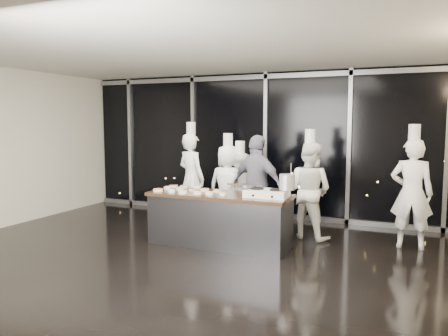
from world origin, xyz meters
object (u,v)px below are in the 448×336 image
Objects in this scene: chef_right at (309,190)px; chef_side at (412,193)px; frying_pan at (246,186)px; demo_counter at (219,219)px; chef_left at (228,186)px; stove at (267,193)px; guest at (257,186)px; stock_pot at (287,182)px; chef_far_left at (191,178)px; chef_center at (240,190)px.

chef_side reaches higher than chef_right.
chef_side is at bearing 23.91° from frying_pan.
demo_counter is at bearing 178.47° from frying_pan.
stove is at bearing 131.71° from chef_left.
demo_counter is 1.24× the size of chef_right.
guest is (0.40, 0.82, 0.49)m from demo_counter.
stock_pot is 0.12× the size of chef_far_left.
chef_left is at bearing 133.62° from stove.
frying_pan is 1.54m from chef_left.
guest is at bearing -174.72° from chef_far_left.
demo_counter is at bearing 154.96° from chef_far_left.
stock_pot is (1.19, -0.01, 0.71)m from demo_counter.
guest is (-0.45, 0.83, -0.02)m from stove.
frying_pan is at bearing 110.13° from chef_center.
frying_pan is at bearing 114.67° from guest.
chef_center is (-0.64, 1.33, -0.30)m from frying_pan.
frying_pan is 0.70m from stock_pot.
stock_pot is 0.12× the size of chef_right.
chef_right is (1.31, 1.06, 0.44)m from demo_counter.
chef_right is (1.68, -0.19, 0.04)m from chef_left.
frying_pan is 1.50m from chef_center.
guest is at bearing 131.66° from chef_center.
chef_far_left is (-1.22, 1.29, 0.50)m from demo_counter.
frying_pan is (-0.36, 0.01, 0.10)m from stove.
stove is 2.80× the size of stock_pot.
guest is 0.90× the size of chef_side.
chef_side is at bearing -155.15° from guest.
chef_side is at bearing 20.50° from demo_counter.
demo_counter is 0.99m from stove.
chef_side reaches higher than frying_pan.
stock_pot is 2.03m from chef_left.
chef_far_left reaches higher than chef_left.
frying_pan is 2.03× the size of stock_pot.
chef_far_left reaches higher than stove.
chef_side reaches higher than stock_pot.
chef_side reaches higher than stove.
stove is at bearing 83.68° from chef_right.
frying_pan is 0.24× the size of chef_side.
chef_center is at bearing 6.65° from chef_right.
chef_right is at bearing 1.66° from chef_side.
chef_left is (-0.37, 1.25, 0.39)m from demo_counter.
chef_far_left reaches higher than guest.
chef_right is (0.46, 1.08, -0.07)m from stove.
demo_counter is 1.41× the size of chef_center.
chef_left is (-0.87, 1.26, -0.22)m from frying_pan.
frying_pan is at bearing -1.15° from demo_counter.
chef_far_left reaches higher than demo_counter.
chef_side is (4.23, -0.16, -0.01)m from chef_far_left.
chef_far_left is at bearing 147.38° from stove.
stove is at bearing 136.50° from guest.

